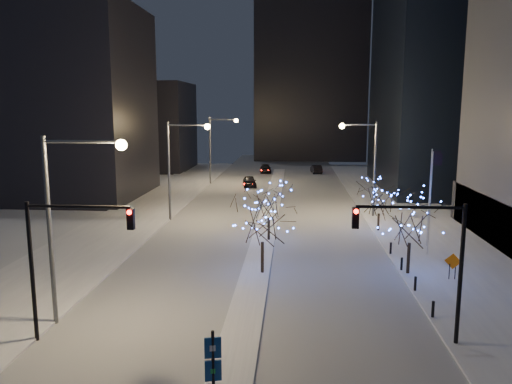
# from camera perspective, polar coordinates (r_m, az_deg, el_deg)

# --- Properties ---
(ground) EXTENTS (160.00, 160.00, 0.00)m
(ground) POSITION_cam_1_polar(r_m,az_deg,el_deg) (25.09, -2.08, -17.35)
(ground) COLOR white
(ground) RESTS_ON ground
(road) EXTENTS (20.00, 130.00, 0.02)m
(road) POSITION_cam_1_polar(r_m,az_deg,el_deg) (58.40, 1.73, -1.65)
(road) COLOR #A2A7B0
(road) RESTS_ON ground
(median) EXTENTS (2.00, 80.00, 0.15)m
(median) POSITION_cam_1_polar(r_m,az_deg,el_deg) (53.50, 1.48, -2.62)
(median) COLOR white
(median) RESTS_ON ground
(east_sidewalk) EXTENTS (10.00, 90.00, 0.15)m
(east_sidewalk) POSITION_cam_1_polar(r_m,az_deg,el_deg) (45.45, 20.15, -5.41)
(east_sidewalk) COLOR white
(east_sidewalk) RESTS_ON ground
(west_sidewalk) EXTENTS (8.00, 90.00, 0.15)m
(west_sidewalk) POSITION_cam_1_polar(r_m,az_deg,el_deg) (46.74, -16.63, -4.82)
(west_sidewalk) COLOR white
(west_sidewalk) RESTS_ON ground
(filler_west_near) EXTENTS (22.00, 18.00, 24.00)m
(filler_west_near) POSITION_cam_1_polar(r_m,az_deg,el_deg) (69.33, -22.15, 9.39)
(filler_west_near) COLOR black
(filler_west_near) RESTS_ON ground
(filler_west_far) EXTENTS (18.00, 16.00, 16.00)m
(filler_west_far) POSITION_cam_1_polar(r_m,az_deg,el_deg) (96.61, -12.99, 7.32)
(filler_west_far) COLOR black
(filler_west_far) RESTS_ON ground
(horizon_block) EXTENTS (24.00, 14.00, 42.00)m
(horizon_block) POSITION_cam_1_polar(r_m,az_deg,el_deg) (114.69, 6.21, 14.32)
(horizon_block) COLOR black
(horizon_block) RESTS_ON ground
(street_lamp_w_near) EXTENTS (4.40, 0.56, 10.00)m
(street_lamp_w_near) POSITION_cam_1_polar(r_m,az_deg,el_deg) (27.25, -20.70, -1.33)
(street_lamp_w_near) COLOR #595E66
(street_lamp_w_near) RESTS_ON ground
(street_lamp_w_mid) EXTENTS (4.40, 0.56, 10.00)m
(street_lamp_w_mid) POSITION_cam_1_polar(r_m,az_deg,el_deg) (50.79, -8.80, 3.95)
(street_lamp_w_mid) COLOR #595E66
(street_lamp_w_mid) RESTS_ON ground
(street_lamp_w_far) EXTENTS (4.40, 0.56, 10.00)m
(street_lamp_w_far) POSITION_cam_1_polar(r_m,az_deg,el_deg) (75.27, -4.50, 5.82)
(street_lamp_w_far) COLOR #595E66
(street_lamp_w_far) RESTS_ON ground
(street_lamp_east) EXTENTS (3.90, 0.56, 10.00)m
(street_lamp_east) POSITION_cam_1_polar(r_m,az_deg,el_deg) (53.00, 12.50, 4.02)
(street_lamp_east) COLOR #595E66
(street_lamp_east) RESTS_ON ground
(traffic_signal_west) EXTENTS (5.26, 0.43, 7.00)m
(traffic_signal_west) POSITION_cam_1_polar(r_m,az_deg,el_deg) (25.66, -21.34, -6.01)
(traffic_signal_west) COLOR black
(traffic_signal_west) RESTS_ON ground
(traffic_signal_east) EXTENTS (5.26, 0.43, 7.00)m
(traffic_signal_east) POSITION_cam_1_polar(r_m,az_deg,el_deg) (24.98, 19.09, -6.29)
(traffic_signal_east) COLOR black
(traffic_signal_east) RESTS_ON ground
(flagpoles) EXTENTS (1.35, 2.60, 8.00)m
(flagpoles) POSITION_cam_1_polar(r_m,az_deg,el_deg) (41.46, 19.38, -0.09)
(flagpoles) COLOR silver
(flagpoles) RESTS_ON east_sidewalk
(bollards) EXTENTS (0.16, 12.16, 0.90)m
(bollards) POSITION_cam_1_polar(r_m,az_deg,el_deg) (34.83, 16.98, -8.86)
(bollards) COLOR black
(bollards) RESTS_ON east_sidewalk
(car_near) EXTENTS (2.51, 4.85, 1.58)m
(car_near) POSITION_cam_1_polar(r_m,az_deg,el_deg) (72.92, -0.75, 1.22)
(car_near) COLOR black
(car_near) RESTS_ON ground
(car_mid) EXTENTS (2.07, 4.60, 1.47)m
(car_mid) POSITION_cam_1_polar(r_m,az_deg,el_deg) (88.92, 6.90, 2.62)
(car_mid) COLOR black
(car_mid) RESTS_ON ground
(car_far) EXTENTS (2.32, 4.90, 1.38)m
(car_far) POSITION_cam_1_polar(r_m,az_deg,el_deg) (88.88, 1.10, 2.66)
(car_far) COLOR black
(car_far) RESTS_ON ground
(holiday_tree_median_near) EXTENTS (5.54, 5.54, 5.81)m
(holiday_tree_median_near) POSITION_cam_1_polar(r_m,az_deg,el_deg) (33.91, 0.74, -3.04)
(holiday_tree_median_near) COLOR black
(holiday_tree_median_near) RESTS_ON median
(holiday_tree_median_far) EXTENTS (5.03, 5.03, 5.17)m
(holiday_tree_median_far) POSITION_cam_1_polar(r_m,az_deg,el_deg) (42.55, 1.48, -1.05)
(holiday_tree_median_far) COLOR black
(holiday_tree_median_far) RESTS_ON median
(holiday_tree_plaza_near) EXTENTS (5.39, 5.39, 5.85)m
(holiday_tree_plaza_near) POSITION_cam_1_polar(r_m,az_deg,el_deg) (35.32, 17.24, -2.95)
(holiday_tree_plaza_near) COLOR black
(holiday_tree_plaza_near) RESTS_ON east_sidewalk
(holiday_tree_plaza_far) EXTENTS (5.51, 5.51, 5.02)m
(holiday_tree_plaza_far) POSITION_cam_1_polar(r_m,az_deg,el_deg) (47.26, 13.93, -0.56)
(holiday_tree_plaza_far) COLOR black
(holiday_tree_plaza_far) RESTS_ON east_sidewalk
(wayfinding_sign) EXTENTS (0.62, 0.22, 3.47)m
(wayfinding_sign) POSITION_cam_1_polar(r_m,az_deg,el_deg) (19.23, -4.93, -19.16)
(wayfinding_sign) COLOR black
(wayfinding_sign) RESTS_ON ground
(construction_sign) EXTENTS (1.02, 0.41, 1.77)m
(construction_sign) POSITION_cam_1_polar(r_m,az_deg,el_deg) (35.71, 21.57, -7.63)
(construction_sign) COLOR black
(construction_sign) RESTS_ON east_sidewalk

